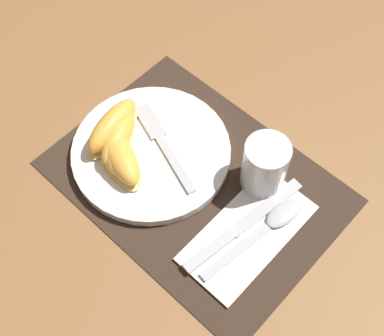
# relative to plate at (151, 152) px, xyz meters

# --- Properties ---
(ground_plane) EXTENTS (3.00, 3.00, 0.00)m
(ground_plane) POSITION_rel_plate_xyz_m (0.09, 0.01, -0.01)
(ground_plane) COLOR olive
(placemat) EXTENTS (0.44, 0.32, 0.00)m
(placemat) POSITION_rel_plate_xyz_m (0.09, 0.01, -0.01)
(placemat) COLOR #38281E
(placemat) RESTS_ON ground_plane
(plate) EXTENTS (0.26, 0.26, 0.02)m
(plate) POSITION_rel_plate_xyz_m (0.00, 0.00, 0.00)
(plate) COLOR white
(plate) RESTS_ON placemat
(juice_glass) EXTENTS (0.07, 0.07, 0.09)m
(juice_glass) POSITION_rel_plate_xyz_m (0.16, 0.08, 0.03)
(juice_glass) COLOR silver
(juice_glass) RESTS_ON placemat
(napkin) EXTENTS (0.11, 0.21, 0.00)m
(napkin) POSITION_rel_plate_xyz_m (0.20, 0.00, -0.01)
(napkin) COLOR white
(napkin) RESTS_ON placemat
(knife) EXTENTS (0.05, 0.23, 0.01)m
(knife) POSITION_rel_plate_xyz_m (0.19, -0.00, -0.00)
(knife) COLOR #BCBCC1
(knife) RESTS_ON napkin
(spoon) EXTENTS (0.05, 0.19, 0.01)m
(spoon) POSITION_rel_plate_xyz_m (0.22, 0.03, -0.00)
(spoon) COLOR #BCBCC1
(spoon) RESTS_ON napkin
(fork) EXTENTS (0.18, 0.08, 0.00)m
(fork) POSITION_rel_plate_xyz_m (0.00, 0.02, 0.01)
(fork) COLOR #BCBCC1
(fork) RESTS_ON plate
(citrus_wedge_0) EXTENTS (0.07, 0.13, 0.05)m
(citrus_wedge_0) POSITION_rel_plate_xyz_m (-0.06, -0.02, 0.03)
(citrus_wedge_0) COLOR #F4DB84
(citrus_wedge_0) RESTS_ON plate
(citrus_wedge_1) EXTENTS (0.08, 0.12, 0.04)m
(citrus_wedge_1) POSITION_rel_plate_xyz_m (-0.04, -0.03, 0.03)
(citrus_wedge_1) COLOR #F4DB84
(citrus_wedge_1) RESTS_ON plate
(citrus_wedge_2) EXTENTS (0.10, 0.09, 0.04)m
(citrus_wedge_2) POSITION_rel_plate_xyz_m (-0.03, -0.05, 0.02)
(citrus_wedge_2) COLOR #F4DB84
(citrus_wedge_2) RESTS_ON plate
(citrus_wedge_3) EXTENTS (0.13, 0.09, 0.04)m
(citrus_wedge_3) POSITION_rel_plate_xyz_m (-0.02, -0.05, 0.02)
(citrus_wedge_3) COLOR #F4DB84
(citrus_wedge_3) RESTS_ON plate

